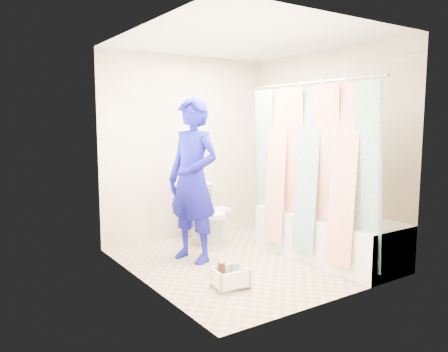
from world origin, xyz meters
TOP-DOWN VIEW (x-y plane):
  - floor at (0.00, 0.00)m, footprint 2.60×2.60m
  - ceiling at (0.00, 0.00)m, footprint 2.40×2.60m
  - wall_back at (0.00, 1.30)m, footprint 2.40×0.02m
  - wall_front at (0.00, -1.30)m, footprint 2.40×0.02m
  - wall_left at (-1.20, 0.00)m, footprint 0.02×2.60m
  - wall_right at (1.20, 0.00)m, footprint 0.02×2.60m
  - bathtub at (0.85, -0.43)m, footprint 0.70×1.75m
  - curtain_rod at (0.52, -0.43)m, footprint 0.02×1.90m
  - shower_curtain at (0.52, -0.43)m, footprint 0.06×1.75m
  - toilet at (0.02, 0.85)m, footprint 0.46×0.77m
  - tank_lid at (0.01, 0.72)m, footprint 0.48×0.23m
  - tank_internals at (-0.02, 1.05)m, footprint 0.19×0.06m
  - plumber at (-0.45, 0.36)m, footprint 0.62×0.76m
  - cleaning_caddy at (-0.58, -0.56)m, footprint 0.34×0.29m

SIDE VIEW (x-z plane):
  - floor at x=0.00m, z-range 0.00..0.00m
  - cleaning_caddy at x=-0.58m, z-range -0.03..0.21m
  - bathtub at x=0.85m, z-range 0.02..0.52m
  - toilet at x=0.02m, z-range 0.00..0.76m
  - tank_lid at x=0.01m, z-range 0.43..0.47m
  - tank_internals at x=-0.02m, z-range 0.63..0.88m
  - plumber at x=-0.45m, z-range 0.00..1.81m
  - shower_curtain at x=0.52m, z-range 0.12..1.92m
  - wall_back at x=0.00m, z-range 0.00..2.40m
  - wall_front at x=0.00m, z-range 0.00..2.40m
  - wall_left at x=-1.20m, z-range 0.00..2.40m
  - wall_right at x=1.20m, z-range 0.00..2.40m
  - curtain_rod at x=0.52m, z-range 1.94..1.96m
  - ceiling at x=0.00m, z-range 2.39..2.41m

